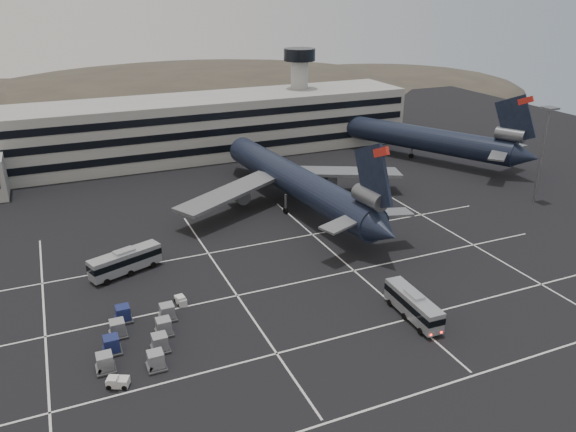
% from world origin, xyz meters
% --- Properties ---
extents(ground, '(260.00, 260.00, 0.00)m').
position_xyz_m(ground, '(0.00, 0.00, 0.00)').
color(ground, black).
rests_on(ground, ground).
extents(lane_markings, '(90.00, 55.62, 0.01)m').
position_xyz_m(lane_markings, '(0.95, 0.72, 0.01)').
color(lane_markings, silver).
rests_on(lane_markings, ground).
extents(terminal, '(125.00, 26.00, 24.00)m').
position_xyz_m(terminal, '(-2.95, 71.14, 6.93)').
color(terminal, gray).
rests_on(terminal, ground).
extents(hills, '(352.00, 180.00, 44.00)m').
position_xyz_m(hills, '(17.99, 170.00, -12.07)').
color(hills, '#38332B').
rests_on(hills, ground).
extents(lightpole_right, '(2.40, 2.40, 18.28)m').
position_xyz_m(lightpole_right, '(58.00, 15.00, 11.82)').
color(lightpole_right, slate).
rests_on(lightpole_right, ground).
extents(trijet_main, '(47.25, 57.70, 18.08)m').
position_xyz_m(trijet_main, '(14.63, 30.17, 5.25)').
color(trijet_main, black).
rests_on(trijet_main, ground).
extents(trijet_far, '(33.46, 53.46, 18.08)m').
position_xyz_m(trijet_far, '(53.98, 48.32, 5.43)').
color(trijet_far, black).
rests_on(trijet_far, ground).
extents(bus_near, '(2.84, 10.17, 3.56)m').
position_xyz_m(bus_near, '(12.44, -9.91, 1.95)').
color(bus_near, '#9DA0A5').
rests_on(bus_near, ground).
extents(bus_far, '(10.81, 6.03, 3.75)m').
position_xyz_m(bus_far, '(-18.66, 16.40, 2.05)').
color(bus_far, '#9DA0A5').
rests_on(bus_far, ground).
extents(tug_a, '(1.42, 2.13, 1.29)m').
position_xyz_m(tug_a, '(-13.43, 4.89, 0.57)').
color(tug_a, silver).
rests_on(tug_a, ground).
extents(tug_b, '(2.56, 2.16, 1.42)m').
position_xyz_m(tug_b, '(-23.18, -8.67, 0.63)').
color(tug_b, silver).
rests_on(tug_b, ground).
extents(uld_cluster, '(11.08, 13.92, 2.00)m').
position_xyz_m(uld_cluster, '(-19.95, -1.64, 0.98)').
color(uld_cluster, '#2D2D30').
rests_on(uld_cluster, ground).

